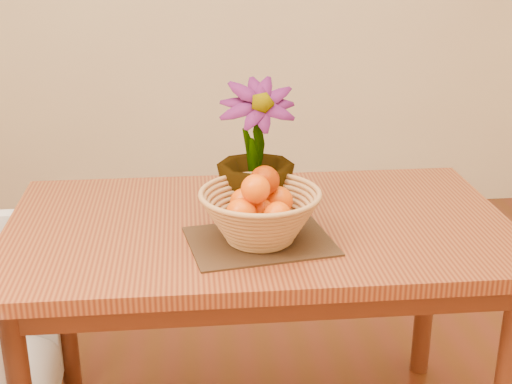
{
  "coord_description": "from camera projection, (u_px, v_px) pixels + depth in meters",
  "views": [
    {
      "loc": [
        -0.19,
        -1.52,
        1.53
      ],
      "look_at": [
        -0.02,
        0.24,
        0.86
      ],
      "focal_mm": 50.0,
      "sensor_mm": 36.0,
      "label": 1
    }
  ],
  "objects": [
    {
      "name": "table",
      "position": [
        259.0,
        250.0,
        2.01
      ],
      "size": [
        1.4,
        0.8,
        0.75
      ],
      "color": "brown",
      "rests_on": "floor"
    },
    {
      "name": "potted_plant",
      "position": [
        256.0,
        151.0,
        1.95
      ],
      "size": [
        0.22,
        0.22,
        0.39
      ],
      "primitive_type": "imported",
      "rotation": [
        0.0,
        0.0,
        0.02
      ],
      "color": "#144513",
      "rests_on": "table"
    },
    {
      "name": "orange_pile",
      "position": [
        261.0,
        198.0,
        1.82
      ],
      "size": [
        0.18,
        0.17,
        0.14
      ],
      "rotation": [
        0.0,
        0.0,
        0.03
      ],
      "color": "#FD5204",
      "rests_on": "wicker_basket"
    },
    {
      "name": "wicker_basket",
      "position": [
        260.0,
        218.0,
        1.83
      ],
      "size": [
        0.32,
        0.32,
        0.13
      ],
      "color": "#BB7F4E",
      "rests_on": "placemat"
    },
    {
      "name": "placemat",
      "position": [
        260.0,
        241.0,
        1.85
      ],
      "size": [
        0.41,
        0.33,
        0.01
      ],
      "primitive_type": "cube",
      "rotation": [
        0.0,
        0.0,
        0.16
      ],
      "color": "#382314",
      "rests_on": "table"
    }
  ]
}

